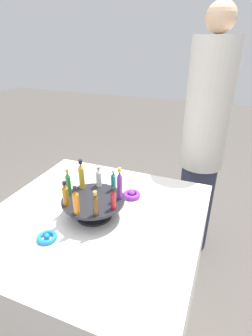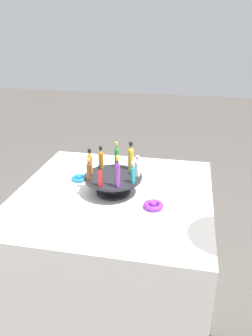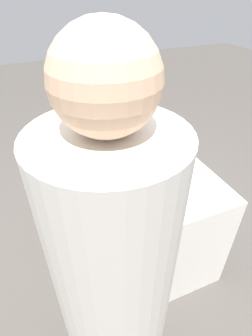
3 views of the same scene
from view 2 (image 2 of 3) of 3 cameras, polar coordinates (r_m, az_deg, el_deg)
ground_plane at (r=2.08m, az=-1.89°, el=-22.14°), size 12.00×12.00×0.00m
party_table at (r=1.83m, az=-2.04°, el=-14.30°), size 0.96×0.96×0.72m
display_stand at (r=1.60m, az=-2.27°, el=-2.40°), size 0.28×0.28×0.09m
bottle_green at (r=1.67m, az=-1.65°, el=2.21°), size 0.02×0.02×0.13m
bottle_amber at (r=1.66m, az=-4.39°, el=1.71°), size 0.03×0.03×0.11m
bottle_orange at (r=1.61m, az=-6.31°, el=1.01°), size 0.03×0.03×0.13m
bottle_brown at (r=1.54m, az=-6.47°, el=-0.43°), size 0.02×0.02×0.11m
bottle_red at (r=1.48m, az=-4.58°, el=-1.54°), size 0.02×0.02×0.10m
bottle_purple at (r=1.46m, az=-1.47°, el=-0.89°), size 0.02×0.02×0.15m
bottle_teal at (r=1.50m, az=1.18°, el=-0.96°), size 0.02×0.02×0.10m
bottle_clear at (r=1.58m, az=2.01°, el=0.23°), size 0.03×0.03×0.10m
bottle_gold at (r=1.64m, az=0.84°, el=1.93°), size 0.03×0.03×0.15m
ribbon_bow_blue at (r=1.77m, az=-8.15°, el=-1.74°), size 0.08×0.08×0.03m
ribbon_bow_purple at (r=1.50m, az=4.78°, el=-6.48°), size 0.09×0.09×0.03m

